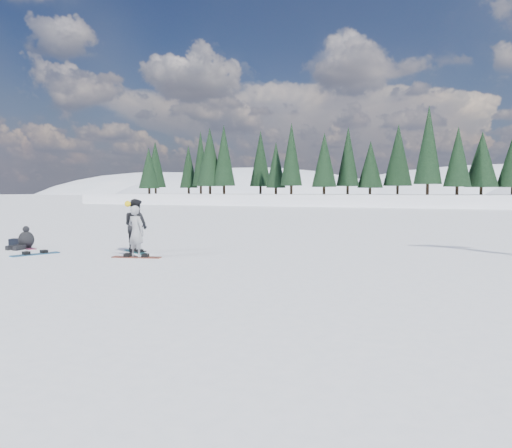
{
  "coord_description": "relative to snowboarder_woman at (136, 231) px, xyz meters",
  "views": [
    {
      "loc": [
        10.39,
        -12.42,
        2.03
      ],
      "look_at": [
        4.95,
        0.22,
        1.1
      ],
      "focal_mm": 35.0,
      "sensor_mm": 36.0,
      "label": 1
    }
  ],
  "objects": [
    {
      "name": "snowboard_loose_b",
      "position": [
        -5.21,
        0.52,
        -0.79
      ],
      "size": [
        1.5,
        0.78,
        0.03
      ],
      "primitive_type": "cube",
      "rotation": [
        0.0,
        0.0,
        -0.35
      ],
      "color": "maroon",
      "rests_on": "ground"
    },
    {
      "name": "snowboard_woman",
      "position": [
        0.0,
        0.0,
        -0.79
      ],
      "size": [
        1.52,
        0.65,
        0.03
      ],
      "primitive_type": "cube",
      "rotation": [
        0.0,
        0.0,
        0.26
      ],
      "color": "#9C3F22",
      "rests_on": "ground"
    },
    {
      "name": "snowboarder_man",
      "position": [
        -0.8,
        1.05,
        0.08
      ],
      "size": [
        0.98,
        0.83,
        1.76
      ],
      "primitive_type": "imported",
      "rotation": [
        0.0,
        0.0,
        2.92
      ],
      "color": "black",
      "rests_on": "ground"
    },
    {
      "name": "snowboard_loose_a",
      "position": [
        -3.37,
        -0.69,
        -0.79
      ],
      "size": [
        0.76,
        1.51,
        0.03
      ],
      "primitive_type": "cube",
      "rotation": [
        0.0,
        0.0,
        1.23
      ],
      "color": "#1C659C",
      "rests_on": "ground"
    },
    {
      "name": "alpine_backdrop",
      "position": [
        -12.89,
        189.3,
        -14.78
      ],
      "size": [
        412.5,
        227.0,
        53.2
      ],
      "color": "white",
      "rests_on": "ground"
    },
    {
      "name": "ground",
      "position": [
        -1.16,
        0.13,
        -0.8
      ],
      "size": [
        420.0,
        420.0,
        0.0
      ],
      "primitive_type": "plane",
      "color": "white",
      "rests_on": "ground"
    },
    {
      "name": "seated_rider",
      "position": [
        -5.0,
        0.4,
        -0.5
      ],
      "size": [
        0.59,
        0.95,
        0.79
      ],
      "rotation": [
        0.0,
        0.0,
        0.05
      ],
      "color": "black",
      "rests_on": "ground"
    },
    {
      "name": "gear_bag",
      "position": [
        -5.7,
        0.65,
        -0.65
      ],
      "size": [
        0.51,
        0.4,
        0.3
      ],
      "primitive_type": "cube",
      "rotation": [
        0.0,
        0.0,
        0.25
      ],
      "color": "black",
      "rests_on": "ground"
    },
    {
      "name": "snowboarder_woman",
      "position": [
        0.0,
        0.0,
        0.0
      ],
      "size": [
        0.62,
        0.45,
        1.72
      ],
      "rotation": [
        0.0,
        0.0,
        3.01
      ],
      "color": "#929397",
      "rests_on": "ground"
    },
    {
      "name": "snowboard_man",
      "position": [
        -0.8,
        1.05,
        -0.79
      ],
      "size": [
        1.42,
        1.04,
        0.03
      ],
      "primitive_type": "cube",
      "rotation": [
        0.0,
        0.0,
        -0.57
      ],
      "color": "teal",
      "rests_on": "ground"
    }
  ]
}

